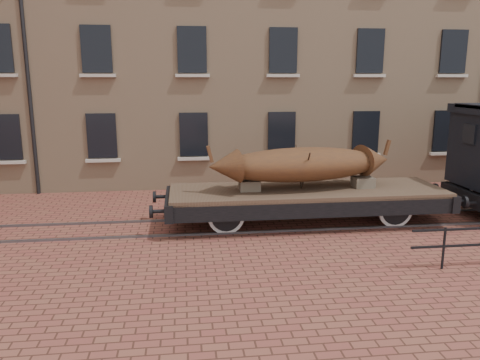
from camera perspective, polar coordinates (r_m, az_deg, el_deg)
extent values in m
plane|color=brown|center=(14.34, 5.10, -5.38)|extent=(90.00, 90.00, 0.00)
cube|color=#D6AE85|center=(24.24, 7.59, 18.47)|extent=(40.00, 10.00, 14.00)
cube|color=black|center=(19.59, -26.66, 4.71)|extent=(1.10, 0.12, 1.70)
cube|color=beige|center=(19.66, -26.46, 1.94)|extent=(1.30, 0.18, 0.12)
cube|color=black|center=(18.70, -16.49, 5.20)|extent=(1.10, 0.12, 1.70)
cube|color=beige|center=(18.78, -16.34, 2.31)|extent=(1.30, 0.18, 0.12)
cube|color=black|center=(18.45, -5.66, 5.56)|extent=(1.10, 0.12, 1.70)
cube|color=beige|center=(18.52, -5.60, 2.62)|extent=(1.30, 0.18, 0.12)
cube|color=black|center=(18.85, 5.08, 5.71)|extent=(1.10, 0.12, 1.70)
cube|color=beige|center=(18.93, 5.07, 2.83)|extent=(1.30, 0.18, 0.12)
cube|color=black|center=(19.88, 15.05, 5.68)|extent=(1.10, 0.12, 1.70)
cube|color=beige|center=(19.95, 14.97, 2.95)|extent=(1.30, 0.18, 0.12)
cube|color=black|center=(21.43, 23.81, 5.51)|extent=(1.10, 0.12, 1.70)
cube|color=beige|center=(21.49, 23.67, 2.97)|extent=(1.30, 0.18, 0.12)
cube|color=black|center=(18.61, -17.10, 15.02)|extent=(1.10, 0.12, 1.70)
cube|color=beige|center=(18.52, -16.95, 12.10)|extent=(1.30, 0.18, 0.12)
cube|color=black|center=(18.36, -5.88, 15.53)|extent=(1.10, 0.12, 1.70)
cube|color=beige|center=(18.27, -5.81, 12.56)|extent=(1.30, 0.18, 0.12)
cube|color=black|center=(18.76, 5.28, 15.47)|extent=(1.10, 0.12, 1.70)
cube|color=beige|center=(18.68, 5.26, 12.56)|extent=(1.30, 0.18, 0.12)
cube|color=black|center=(19.79, 15.58, 14.91)|extent=(1.10, 0.12, 1.70)
cube|color=beige|center=(19.71, 15.49, 12.16)|extent=(1.30, 0.18, 0.12)
cube|color=black|center=(21.35, 24.57, 14.05)|extent=(1.10, 0.12, 1.70)
cube|color=beige|center=(21.27, 24.42, 11.50)|extent=(1.30, 0.18, 0.12)
cylinder|color=black|center=(19.33, -25.16, 19.09)|extent=(0.14, 0.14, 14.00)
cube|color=#59595E|center=(13.67, 5.73, -6.16)|extent=(30.00, 0.08, 0.06)
cube|color=#59595E|center=(15.01, 4.53, -4.45)|extent=(30.00, 0.08, 0.06)
cylinder|color=black|center=(11.87, 23.58, -7.64)|extent=(0.06, 0.06, 1.00)
cube|color=brown|center=(14.24, 8.15, -1.29)|extent=(8.20, 2.41, 0.13)
cube|color=black|center=(13.27, 9.36, -3.51)|extent=(8.20, 0.17, 0.49)
cube|color=black|center=(15.35, 7.05, -1.28)|extent=(8.20, 0.17, 0.49)
cube|color=black|center=(13.84, -8.54, -2.83)|extent=(0.24, 2.52, 0.49)
cylinder|color=black|center=(13.06, -9.97, -3.79)|extent=(0.38, 0.11, 0.11)
cylinder|color=black|center=(13.07, -10.79, -3.81)|extent=(0.09, 0.35, 0.35)
cylinder|color=black|center=(14.64, -9.66, -2.02)|extent=(0.38, 0.11, 0.11)
cylinder|color=black|center=(14.65, -10.39, -2.04)|extent=(0.09, 0.35, 0.35)
cube|color=black|center=(15.86, 22.59, -1.70)|extent=(0.24, 2.52, 0.49)
cylinder|color=black|center=(15.33, 25.07, -2.38)|extent=(0.38, 0.11, 0.11)
cylinder|color=black|center=(15.43, 25.66, -2.35)|extent=(0.09, 0.35, 0.35)
cylinder|color=black|center=(16.70, 22.14, -1.00)|extent=(0.38, 0.11, 0.11)
cylinder|color=black|center=(16.79, 22.70, -0.98)|extent=(0.09, 0.35, 0.35)
cylinder|color=black|center=(13.94, -1.97, -3.61)|extent=(0.11, 2.08, 0.11)
cylinder|color=silver|center=(13.25, -1.70, -4.45)|extent=(1.05, 0.08, 1.05)
cylinder|color=black|center=(13.25, -1.70, -4.45)|extent=(0.86, 0.11, 0.86)
cube|color=black|center=(13.05, -1.65, -3.51)|extent=(0.98, 0.09, 0.11)
cylinder|color=silver|center=(14.63, -2.22, -2.84)|extent=(1.05, 0.08, 1.05)
cylinder|color=black|center=(14.63, -2.22, -2.84)|extent=(0.86, 0.11, 0.86)
cube|color=black|center=(14.69, -2.27, -1.72)|extent=(0.98, 0.09, 0.11)
cylinder|color=black|center=(15.20, 17.30, -2.82)|extent=(0.11, 2.08, 0.11)
cylinder|color=silver|center=(14.58, 18.44, -3.54)|extent=(1.05, 0.08, 1.05)
cylinder|color=black|center=(14.58, 18.44, -3.54)|extent=(0.86, 0.11, 0.86)
cube|color=black|center=(14.40, 18.73, -2.67)|extent=(0.98, 0.09, 0.11)
cylinder|color=silver|center=(15.84, 16.24, -2.16)|extent=(1.05, 0.08, 1.05)
cylinder|color=black|center=(15.84, 16.24, -2.16)|extent=(0.86, 0.11, 0.86)
cube|color=black|center=(15.90, 16.12, -1.12)|extent=(0.98, 0.09, 0.11)
cube|color=black|center=(14.35, 8.10, -2.95)|extent=(4.37, 0.07, 0.07)
cube|color=brown|center=(13.85, 1.17, -0.63)|extent=(0.60, 0.55, 0.31)
cube|color=brown|center=(14.74, 14.76, -0.24)|extent=(0.60, 0.55, 0.31)
ellipsoid|color=brown|center=(14.04, 7.59, 1.89)|extent=(5.18, 2.13, 1.01)
cone|color=brown|center=(13.37, -2.02, 1.66)|extent=(0.97, 1.05, 0.96)
cube|color=brown|center=(13.23, -3.69, 3.18)|extent=(0.21, 0.13, 0.48)
cone|color=brown|center=(15.04, 16.13, 2.38)|extent=(0.97, 1.05, 0.96)
cube|color=brown|center=(15.18, 17.50, 3.81)|extent=(0.21, 0.13, 0.48)
cylinder|color=#35261C|center=(13.67, 8.00, 1.04)|extent=(0.04, 0.86, 1.24)
cylinder|color=#35261C|center=(14.45, 7.17, 1.67)|extent=(0.04, 0.86, 1.24)
cube|color=black|center=(16.39, 25.62, -1.81)|extent=(0.22, 2.37, 0.45)
cylinder|color=black|center=(15.51, 25.78, -2.57)|extent=(0.08, 0.32, 0.32)
cylinder|color=black|center=(16.81, 22.91, -1.23)|extent=(0.08, 0.32, 0.32)
cube|color=black|center=(16.05, 26.21, 5.06)|extent=(0.08, 0.59, 0.59)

